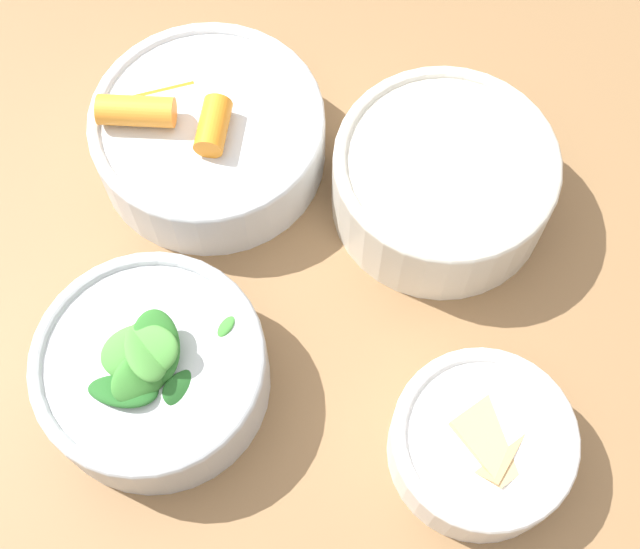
{
  "coord_description": "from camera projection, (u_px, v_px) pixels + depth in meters",
  "views": [
    {
      "loc": [
        0.09,
        -0.22,
        1.37
      ],
      "look_at": [
        0.03,
        0.03,
        0.8
      ],
      "focal_mm": 50.0,
      "sensor_mm": 36.0,
      "label": 1
    }
  ],
  "objects": [
    {
      "name": "ground_plane",
      "position": [
        298.0,
        504.0,
        1.35
      ],
      "size": [
        10.0,
        10.0,
        0.0
      ],
      "primitive_type": "plane",
      "color": "#4C4238"
    },
    {
      "name": "dining_table",
      "position": [
        280.0,
        371.0,
        0.75
      ],
      "size": [
        1.01,
        1.06,
        0.77
      ],
      "color": "olive",
      "rests_on": "ground_plane"
    },
    {
      "name": "bowl_carrots",
      "position": [
        208.0,
        134.0,
        0.68
      ],
      "size": [
        0.18,
        0.18,
        0.08
      ],
      "color": "silver",
      "rests_on": "dining_table"
    },
    {
      "name": "bowl_greens",
      "position": [
        153.0,
        370.0,
        0.6
      ],
      "size": [
        0.16,
        0.16,
        0.08
      ],
      "color": "silver",
      "rests_on": "dining_table"
    },
    {
      "name": "bowl_beans_hotdog",
      "position": [
        442.0,
        183.0,
        0.66
      ],
      "size": [
        0.16,
        0.16,
        0.07
      ],
      "color": "silver",
      "rests_on": "dining_table"
    },
    {
      "name": "bowl_cookies",
      "position": [
        483.0,
        443.0,
        0.59
      ],
      "size": [
        0.12,
        0.12,
        0.05
      ],
      "color": "white",
      "rests_on": "dining_table"
    }
  ]
}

